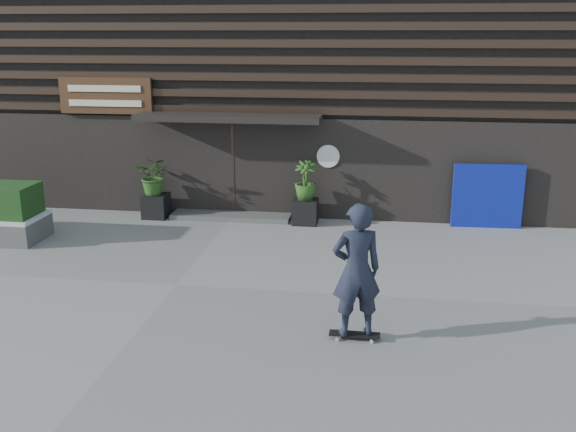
% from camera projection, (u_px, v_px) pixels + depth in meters
% --- Properties ---
extents(ground, '(80.00, 80.00, 0.00)m').
position_uv_depth(ground, '(176.00, 285.00, 12.19)').
color(ground, gray).
rests_on(ground, ground).
extents(entrance_step, '(3.00, 0.80, 0.12)m').
position_uv_depth(entrance_step, '(232.00, 216.00, 16.56)').
color(entrance_step, '#4F4F4C').
rests_on(entrance_step, ground).
extents(planter_pot_left, '(0.60, 0.60, 0.60)m').
position_uv_depth(planter_pot_left, '(156.00, 206.00, 16.57)').
color(planter_pot_left, black).
rests_on(planter_pot_left, ground).
extents(bamboo_left, '(0.86, 0.75, 0.96)m').
position_uv_depth(bamboo_left, '(154.00, 176.00, 16.36)').
color(bamboo_left, '#2D591E').
rests_on(bamboo_left, planter_pot_left).
extents(planter_pot_right, '(0.60, 0.60, 0.60)m').
position_uv_depth(planter_pot_right, '(305.00, 212.00, 16.04)').
color(planter_pot_right, black).
rests_on(planter_pot_right, ground).
extents(bamboo_right, '(0.54, 0.54, 0.96)m').
position_uv_depth(bamboo_right, '(306.00, 180.00, 15.83)').
color(bamboo_right, '#2D591E').
rests_on(bamboo_right, planter_pot_right).
extents(blue_tarp, '(1.65, 0.18, 1.54)m').
position_uv_depth(blue_tarp, '(488.00, 196.00, 15.60)').
color(blue_tarp, '#0B1796').
rests_on(blue_tarp, ground).
extents(building, '(18.00, 11.00, 8.00)m').
position_uv_depth(building, '(267.00, 50.00, 20.60)').
color(building, black).
rests_on(building, ground).
extents(skateboarder, '(0.86, 0.70, 2.15)m').
position_uv_depth(skateboarder, '(357.00, 270.00, 9.74)').
color(skateboarder, black).
rests_on(skateboarder, ground).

